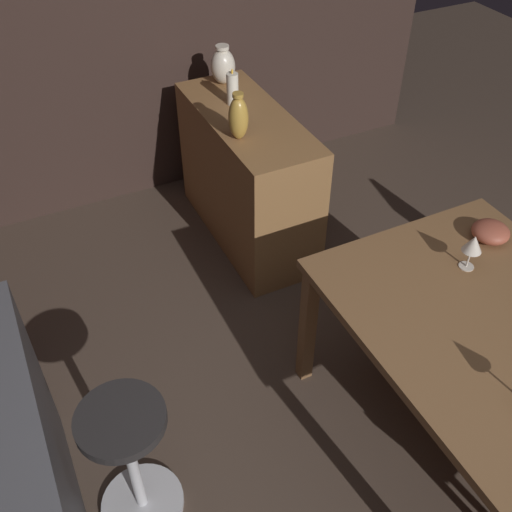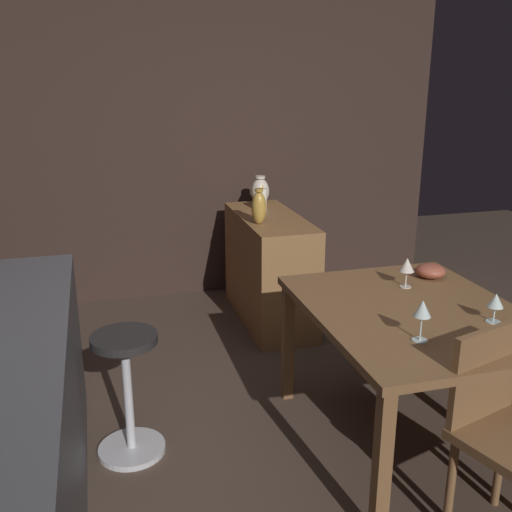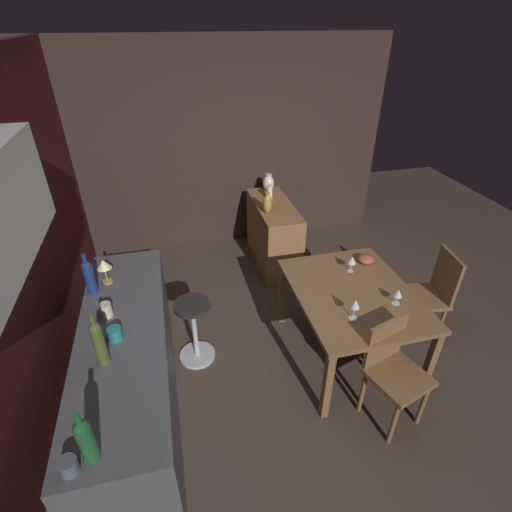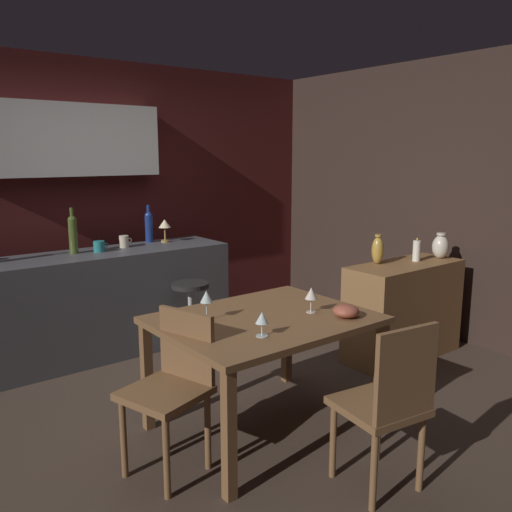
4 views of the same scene
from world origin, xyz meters
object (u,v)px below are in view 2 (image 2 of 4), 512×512
Objects in this scene: wine_glass_left at (407,266)px; bar_stool at (128,391)px; wine_glass_center at (496,301)px; vase_ceramic_ivory at (260,191)px; chair_near_window at (505,428)px; fruit_bowl at (431,271)px; pillar_candle_tall at (262,200)px; wine_glass_right at (422,310)px; sideboard_cabinet at (270,269)px; vase_brass at (259,207)px; dining_table at (414,325)px.

bar_stool is at bearing 90.10° from wine_glass_left.
wine_glass_center is 2.41m from vase_ceramic_ivory.
chair_near_window is 1.13m from fruit_bowl.
fruit_bowl is 0.79× the size of pillar_candle_tall.
wine_glass_right reaches higher than chair_near_window.
sideboard_cabinet is 5.96× the size of wine_glass_right.
wine_glass_center is (0.09, -0.43, -0.04)m from wine_glass_right.
vase_ceramic_ivory reaches higher than bar_stool.
chair_near_window is 6.32× the size of wine_glass_center.
chair_near_window is 3.89× the size of vase_ceramic_ivory.
chair_near_window is at bearing -169.76° from vase_brass.
vase_ceramic_ivory is at bearing 15.68° from fruit_bowl.
wine_glass_center is 0.86× the size of fruit_bowl.
vase_brass reaches higher than dining_table.
sideboard_cabinet is 2.39m from chair_near_window.
wine_glass_center is 0.63m from fruit_bowl.
wine_glass_right reaches higher than fruit_bowl.
fruit_bowl is (0.62, -0.05, -0.06)m from wine_glass_center.
wine_glass_left is 0.24m from fruit_bowl.
pillar_candle_tall is (2.54, 0.26, 0.41)m from chair_near_window.
dining_table is at bearing -172.67° from sideboard_cabinet.
wine_glass_center is at bearing -78.70° from wine_glass_right.
pillar_candle_tall reaches higher than bar_stool.
wine_glass_right is 2.45m from vase_ceramic_ivory.
wine_glass_right is 0.90× the size of pillar_candle_tall.
vase_brass reaches higher than vase_ceramic_ivory.
sideboard_cabinet is at bearing 13.03° from wine_glass_left.
bar_stool is at bearing 147.06° from vase_ceramic_ivory.
fruit_bowl is (0.39, -0.32, 0.12)m from dining_table.
sideboard_cabinet is at bearing -39.00° from bar_stool.
chair_near_window reaches higher than bar_stool.
dining_table is 1.90m from pillar_candle_tall.
dining_table is 6.22× the size of pillar_candle_tall.
fruit_bowl is 0.71× the size of vase_ceramic_ivory.
chair_near_window is at bearing -173.95° from sideboard_cabinet.
bar_stool is 2.83× the size of vase_ceramic_ivory.
wine_glass_center is at bearing -165.95° from sideboard_cabinet.
pillar_candle_tall reaches higher than wine_glass_left.
wine_glass_left is 1.62m from pillar_candle_tall.
wine_glass_left is (0.29, -0.11, 0.20)m from dining_table.
chair_near_window is at bearing -174.04° from pillar_candle_tall.
wine_glass_left reaches higher than wine_glass_center.
pillar_candle_tall reaches higher than sideboard_cabinet.
bar_stool is 1.79m from wine_glass_center.
bar_stool is (0.29, 1.37, -0.32)m from dining_table.
sideboard_cabinet is 1.71× the size of bar_stool.
sideboard_cabinet and fruit_bowl have the same top height.
bar_stool is 3.48× the size of wine_glass_right.
bar_stool is 2.03m from pillar_candle_tall.
sideboard_cabinet is at bearing -175.49° from pillar_candle_tall.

